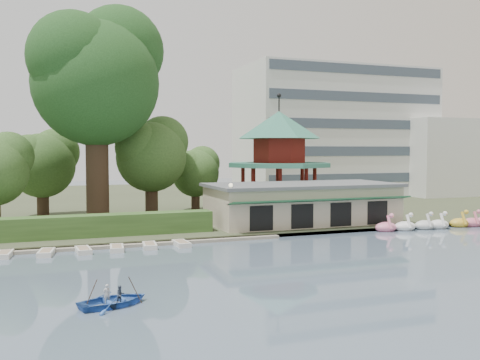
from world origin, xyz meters
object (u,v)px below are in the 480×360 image
pavilion (279,151)px  big_tree (97,72)px  dock (71,248)px  boathouse (302,203)px  rowboat_with_passengers (114,296)px

pavilion → big_tree: 22.50m
dock → boathouse: (22.00, 4.77, 2.25)m
pavilion → rowboat_with_passengers: (-22.79, -30.86, -6.99)m
dock → big_tree: big_tree is taller
boathouse → pavilion: size_ratio=1.38×
boathouse → rowboat_with_passengers: size_ratio=3.33×
boathouse → pavilion: pavilion is taller
boathouse → pavilion: bearing=78.7°
rowboat_with_passengers → pavilion: bearing=53.6°
boathouse → big_tree: size_ratio=0.86×
pavilion → big_tree: (-20.84, -3.81, 7.59)m
dock → pavilion: (24.00, 14.80, 7.36)m
dock → rowboat_with_passengers: 16.11m
big_tree → rowboat_with_passengers: size_ratio=3.86×
boathouse → rowboat_with_passengers: bearing=-134.9°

